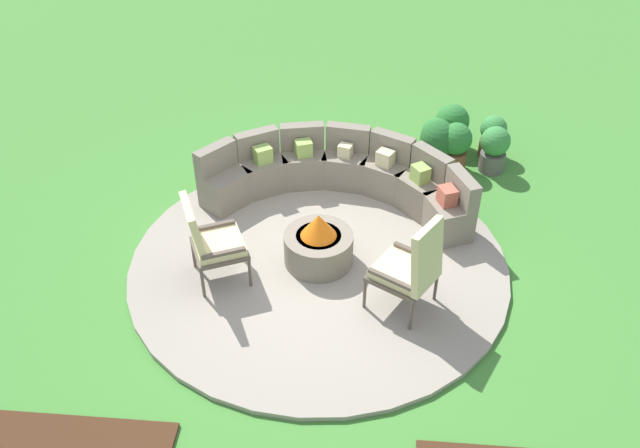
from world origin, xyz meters
TOP-DOWN VIEW (x-y plane):
  - ground_plane at (0.00, 0.00)m, footprint 24.00×24.00m
  - patio_circle at (0.00, 0.00)m, footprint 4.42×4.42m
  - fire_pit at (0.00, 0.00)m, footprint 0.80×0.80m
  - curved_stone_bench at (0.19, 1.31)m, footprint 3.49×1.60m
  - lounge_chair_front_left at (-1.15, -0.39)m, footprint 0.77×0.76m
  - lounge_chair_front_right at (1.02, -0.68)m, footprint 0.82×0.83m
  - potted_plant_0 at (1.71, 2.85)m, footprint 0.50×0.50m
  - potted_plant_1 at (1.71, 2.24)m, footprint 0.45×0.45m
  - potted_plant_2 at (2.28, 2.63)m, footprint 0.38×0.38m
  - potted_plant_3 at (2.26, 2.24)m, footprint 0.41×0.41m
  - potted_plant_4 at (1.48, 2.27)m, footprint 0.52×0.52m
  - potted_plant_5 at (1.46, 2.37)m, footprint 0.43×0.43m

SIDE VIEW (x-z plane):
  - ground_plane at x=0.00m, z-range 0.00..0.00m
  - patio_circle at x=0.00m, z-range 0.00..0.06m
  - fire_pit at x=0.00m, z-range -0.02..0.64m
  - potted_plant_2 at x=2.28m, z-range 0.02..0.66m
  - potted_plant_0 at x=1.71m, z-range 0.02..0.69m
  - potted_plant_3 at x=2.26m, z-range 0.02..0.70m
  - potted_plant_5 at x=1.46m, z-range 0.03..0.72m
  - potted_plant_4 at x=1.48m, z-range 0.02..0.73m
  - potted_plant_1 at x=1.71m, z-range 0.03..0.74m
  - curved_stone_bench at x=0.19m, z-range -0.02..0.79m
  - lounge_chair_front_left at x=-1.15m, z-range 0.07..1.17m
  - lounge_chair_front_right at x=1.02m, z-range 0.05..1.21m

